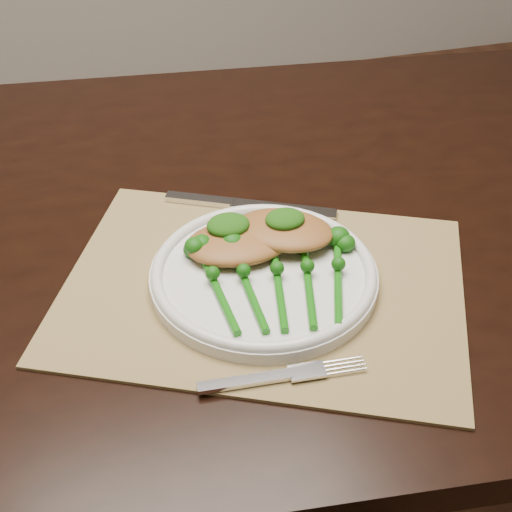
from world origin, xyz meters
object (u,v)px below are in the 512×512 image
object	(u,v)px
dinner_plate	(264,274)
chicken_fillet_left	(238,242)
placemat	(263,287)
broccolini_bundle	(279,287)
dining_table	(194,399)

from	to	relation	value
dinner_plate	chicken_fillet_left	distance (m)	0.05
placemat	broccolini_bundle	world-z (taller)	broccolini_bundle
chicken_fillet_left	dinner_plate	bearing A→B (deg)	-66.26
placemat	broccolini_bundle	size ratio (longest dim) A/B	2.30
broccolini_bundle	chicken_fillet_left	bearing A→B (deg)	116.45
placemat	dinner_plate	xyz separation A→B (m)	(0.00, 0.01, 0.01)
placemat	dinner_plate	distance (m)	0.02
dining_table	broccolini_bundle	size ratio (longest dim) A/B	8.49
chicken_fillet_left	placemat	bearing A→B (deg)	-71.24
dining_table	dinner_plate	world-z (taller)	dinner_plate
placemat	chicken_fillet_left	world-z (taller)	chicken_fillet_left
chicken_fillet_left	broccolini_bundle	world-z (taller)	chicken_fillet_left
placemat	broccolini_bundle	xyz separation A→B (m)	(0.01, -0.03, 0.02)
chicken_fillet_left	broccolini_bundle	distance (m)	0.08
dinner_plate	chicken_fillet_left	world-z (taller)	chicken_fillet_left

